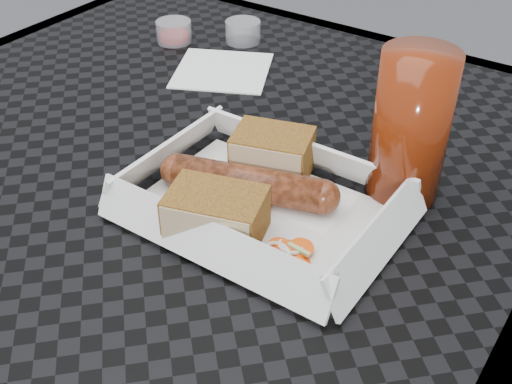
# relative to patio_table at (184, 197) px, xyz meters

# --- Properties ---
(patio_table) EXTENTS (0.80, 0.80, 0.74)m
(patio_table) POSITION_rel_patio_table_xyz_m (0.00, 0.00, 0.00)
(patio_table) COLOR black
(patio_table) RESTS_ON ground
(food_tray) EXTENTS (0.22, 0.15, 0.00)m
(food_tray) POSITION_rel_patio_table_xyz_m (0.14, -0.05, 0.08)
(food_tray) COLOR white
(food_tray) RESTS_ON patio_table
(bratwurst) EXTENTS (0.17, 0.08, 0.03)m
(bratwurst) POSITION_rel_patio_table_xyz_m (0.12, -0.04, 0.10)
(bratwurst) COLOR brown
(bratwurst) RESTS_ON food_tray
(bread_near) EXTENTS (0.09, 0.07, 0.05)m
(bread_near) POSITION_rel_patio_table_xyz_m (0.12, 0.00, 0.10)
(bread_near) COLOR brown
(bread_near) RESTS_ON food_tray
(bread_far) EXTENTS (0.10, 0.08, 0.04)m
(bread_far) POSITION_rel_patio_table_xyz_m (0.13, -0.10, 0.10)
(bread_far) COLOR brown
(bread_far) RESTS_ON food_tray
(veg_garnish) EXTENTS (0.03, 0.03, 0.00)m
(veg_garnish) POSITION_rel_patio_table_xyz_m (0.20, -0.10, 0.08)
(veg_garnish) COLOR #FA530A
(veg_garnish) RESTS_ON food_tray
(napkin) EXTENTS (0.16, 0.16, 0.00)m
(napkin) POSITION_rel_patio_table_xyz_m (-0.07, 0.17, 0.08)
(napkin) COLOR white
(napkin) RESTS_ON patio_table
(condiment_cup_sauce) EXTENTS (0.05, 0.05, 0.03)m
(condiment_cup_sauce) POSITION_rel_patio_table_xyz_m (-0.18, 0.21, 0.09)
(condiment_cup_sauce) COLOR maroon
(condiment_cup_sauce) RESTS_ON patio_table
(condiment_cup_empty) EXTENTS (0.05, 0.05, 0.03)m
(condiment_cup_empty) POSITION_rel_patio_table_xyz_m (-0.10, 0.26, 0.09)
(condiment_cup_empty) COLOR silver
(condiment_cup_empty) RESTS_ON patio_table
(drink_glass) EXTENTS (0.07, 0.07, 0.15)m
(drink_glass) POSITION_rel_patio_table_xyz_m (0.24, 0.05, 0.15)
(drink_glass) COLOR #631D08
(drink_glass) RESTS_ON patio_table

